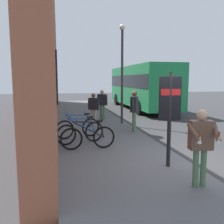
# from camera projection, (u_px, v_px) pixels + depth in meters

# --- Properties ---
(ground) EXTENTS (60.00, 60.00, 0.00)m
(ground) POSITION_uv_depth(u_px,v_px,m) (147.00, 125.00, 12.72)
(ground) COLOR #38383A
(sidewalk_pavement) EXTENTS (24.00, 3.50, 0.12)m
(sidewalk_pavement) POSITION_uv_depth(u_px,v_px,m) (89.00, 120.00, 14.06)
(sidewalk_pavement) COLOR slate
(sidewalk_pavement) RESTS_ON ground
(station_facade) EXTENTS (22.00, 0.65, 7.82)m
(station_facade) POSITION_uv_depth(u_px,v_px,m) (51.00, 52.00, 14.07)
(station_facade) COLOR #9E563D
(station_facade) RESTS_ON ground
(bicycle_by_door) EXTENTS (0.48, 1.77, 0.97)m
(bicycle_by_door) POSITION_uv_depth(u_px,v_px,m) (88.00, 137.00, 7.87)
(bicycle_by_door) COLOR black
(bicycle_by_door) RESTS_ON sidewalk_pavement
(bicycle_far_end) EXTENTS (0.66, 1.71, 0.97)m
(bicycle_far_end) POSITION_uv_depth(u_px,v_px,m) (81.00, 132.00, 8.59)
(bicycle_far_end) COLOR black
(bicycle_far_end) RESTS_ON sidewalk_pavement
(bicycle_leaning_wall) EXTENTS (0.61, 1.73, 0.97)m
(bicycle_leaning_wall) POSITION_uv_depth(u_px,v_px,m) (78.00, 128.00, 9.42)
(bicycle_leaning_wall) COLOR black
(bicycle_leaning_wall) RESTS_ON sidewalk_pavement
(transit_info_sign) EXTENTS (0.17, 0.56, 2.40)m
(transit_info_sign) POSITION_uv_depth(u_px,v_px,m) (170.00, 105.00, 6.16)
(transit_info_sign) COLOR black
(transit_info_sign) RESTS_ON sidewalk_pavement
(city_bus) EXTENTS (10.52, 2.72, 3.35)m
(city_bus) POSITION_uv_depth(u_px,v_px,m) (141.00, 85.00, 19.55)
(city_bus) COLOR #1E8C4C
(city_bus) RESTS_ON ground
(pedestrian_crossing_street) EXTENTS (0.46, 0.53, 1.65)m
(pedestrian_crossing_street) POSITION_uv_depth(u_px,v_px,m) (102.00, 102.00, 13.59)
(pedestrian_crossing_street) COLOR #4C724C
(pedestrian_crossing_street) RESTS_ON sidewalk_pavement
(pedestrian_by_facade) EXTENTS (0.59, 0.46, 1.75)m
(pedestrian_by_facade) POSITION_uv_depth(u_px,v_px,m) (134.00, 107.00, 10.42)
(pedestrian_by_facade) COLOR #4C724C
(pedestrian_by_facade) RESTS_ON sidewalk_pavement
(pedestrian_near_bus) EXTENTS (0.44, 0.50, 1.56)m
(pedestrian_near_bus) POSITION_uv_depth(u_px,v_px,m) (94.00, 106.00, 11.94)
(pedestrian_near_bus) COLOR #B2A599
(pedestrian_near_bus) RESTS_ON sidewalk_pavement
(tourist_with_hotdogs) EXTENTS (0.61, 0.62, 1.63)m
(tourist_with_hotdogs) POSITION_uv_depth(u_px,v_px,m) (201.00, 140.00, 5.01)
(tourist_with_hotdogs) COLOR #4C724C
(tourist_with_hotdogs) RESTS_ON sidewalk_pavement
(street_lamp) EXTENTS (0.28, 0.28, 4.88)m
(street_lamp) POSITION_uv_depth(u_px,v_px,m) (122.00, 65.00, 12.20)
(street_lamp) COLOR #333338
(street_lamp) RESTS_ON sidewalk_pavement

